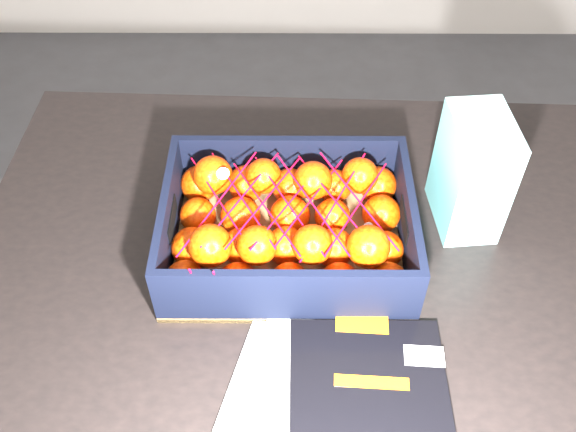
{
  "coord_description": "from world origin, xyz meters",
  "views": [
    {
      "loc": [
        -0.38,
        -0.75,
        1.56
      ],
      "look_at": [
        -0.39,
        -0.11,
        0.86
      ],
      "focal_mm": 40.29,
      "sensor_mm": 36.0,
      "label": 1
    }
  ],
  "objects_px": {
    "table": "(337,289)",
    "produce_crate": "(288,234)",
    "retail_carton": "(472,173)",
    "magazine_stack": "(333,414)"
  },
  "relations": [
    {
      "from": "table",
      "to": "produce_crate",
      "type": "distance_m",
      "value": 0.16
    },
    {
      "from": "produce_crate",
      "to": "retail_carton",
      "type": "xyz_separation_m",
      "value": [
        0.29,
        0.07,
        0.06
      ]
    },
    {
      "from": "produce_crate",
      "to": "retail_carton",
      "type": "distance_m",
      "value": 0.3
    },
    {
      "from": "table",
      "to": "retail_carton",
      "type": "bearing_deg",
      "value": 21.6
    },
    {
      "from": "table",
      "to": "retail_carton",
      "type": "height_order",
      "value": "retail_carton"
    },
    {
      "from": "produce_crate",
      "to": "retail_carton",
      "type": "relative_size",
      "value": 1.91
    },
    {
      "from": "table",
      "to": "produce_crate",
      "type": "bearing_deg",
      "value": 174.0
    },
    {
      "from": "produce_crate",
      "to": "retail_carton",
      "type": "height_order",
      "value": "retail_carton"
    },
    {
      "from": "magazine_stack",
      "to": "retail_carton",
      "type": "relative_size",
      "value": 1.69
    },
    {
      "from": "magazine_stack",
      "to": "produce_crate",
      "type": "distance_m",
      "value": 0.29
    }
  ]
}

